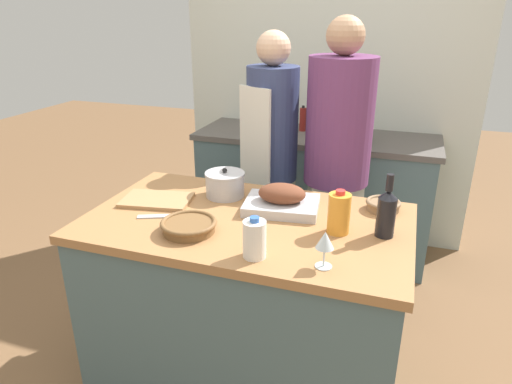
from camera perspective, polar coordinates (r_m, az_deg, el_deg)
name	(u,v)px	position (r m, az deg, el deg)	size (l,w,h in m)	color
ground_plane	(248,377)	(2.55, -0.98, -22.10)	(12.00, 12.00, 0.00)	brown
kitchen_island	(248,304)	(2.25, -1.05, -13.79)	(1.43, 0.83, 0.91)	#4C666B
back_counter	(313,193)	(3.51, 7.15, -0.11)	(1.74, 0.60, 0.92)	#4C666B
back_wall	(328,78)	(3.64, 8.96, 13.90)	(2.24, 0.10, 2.55)	silver
roasting_pan	(282,200)	(2.09, 3.24, -1.03)	(0.36, 0.29, 0.13)	#BCBCC1
wicker_basket	(189,226)	(1.92, -8.41, -4.18)	(0.24, 0.24, 0.05)	brown
cutting_board	(157,200)	(2.24, -12.29, -0.99)	(0.35, 0.26, 0.02)	#AD7F51
stock_pot	(225,184)	(2.25, -3.90, 0.98)	(0.20, 0.20, 0.15)	#B7B7BC
mixing_bowl	(383,205)	(2.18, 15.61, -1.55)	(0.16, 0.16, 0.05)	#846647
juice_jug	(339,213)	(1.90, 10.33, -2.61)	(0.09, 0.09, 0.19)	orange
milk_jug	(255,239)	(1.69, -0.18, -5.88)	(0.09, 0.09, 0.16)	white
wine_bottle_green	(386,212)	(1.91, 15.99, -2.44)	(0.08, 0.08, 0.27)	black
wine_glass_left	(325,242)	(1.63, 8.61, -6.15)	(0.07, 0.07, 0.14)	silver
knife_chef	(171,216)	(2.08, -10.64, -2.96)	(0.26, 0.13, 0.01)	#B7B7BC
stand_mixer	(357,125)	(3.19, 12.51, 8.16)	(0.18, 0.14, 0.29)	#333842
condiment_bottle_tall	(327,130)	(3.24, 8.83, 7.70)	(0.07, 0.07, 0.15)	#332D28
condiment_bottle_short	(264,120)	(3.49, 1.02, 8.98)	(0.05, 0.05, 0.15)	maroon
condiment_bottle_extra	(303,119)	(3.45, 5.87, 9.03)	(0.05, 0.05, 0.19)	maroon
person_cook_aproned	(271,158)	(2.77, 1.95, 4.31)	(0.33, 0.34, 1.66)	beige
person_cook_guest	(337,161)	(2.65, 10.08, 3.86)	(0.37, 0.37, 1.74)	beige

